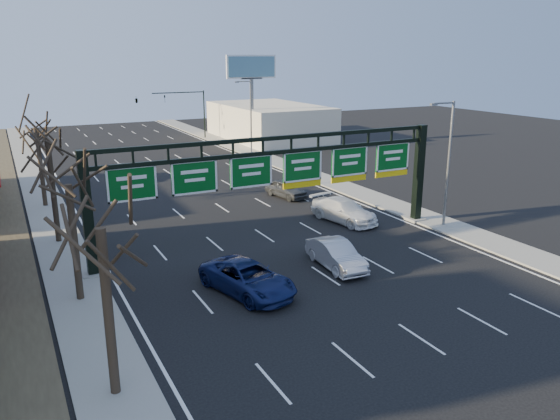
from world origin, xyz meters
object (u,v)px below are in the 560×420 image
sign_gantry (279,176)px  car_silver_sedan (336,255)px  car_white_wagon (344,211)px  car_blue_suv (248,278)px

sign_gantry → car_silver_sedan: sign_gantry is taller
sign_gantry → car_white_wagon: (6.62, 2.32, -3.79)m
car_silver_sedan → car_blue_suv: bearing=-168.8°
car_blue_suv → car_silver_sedan: 6.09m
sign_gantry → car_silver_sedan: 6.54m
car_white_wagon → car_silver_sedan: bearing=-137.2°
sign_gantry → car_silver_sedan: bearing=-78.4°
sign_gantry → car_blue_suv: bearing=-129.5°
car_silver_sedan → car_white_wagon: 9.34m
sign_gantry → car_blue_suv: 8.71m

